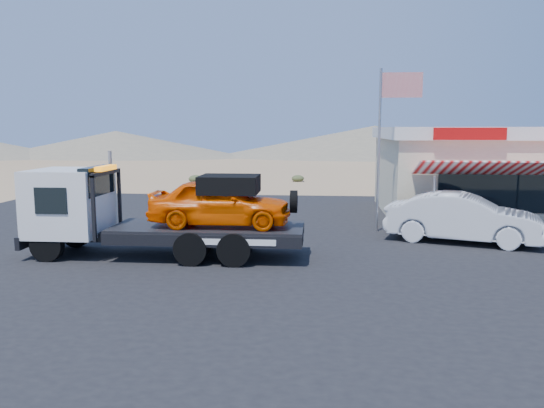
{
  "coord_description": "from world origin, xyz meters",
  "views": [
    {
      "loc": [
        2.49,
        -15.39,
        3.88
      ],
      "look_at": [
        1.04,
        1.09,
        1.5
      ],
      "focal_mm": 35.0,
      "sensor_mm": 36.0,
      "label": 1
    }
  ],
  "objects_px": {
    "white_sedan": "(463,218)",
    "flagpole": "(386,131)",
    "tow_truck": "(158,208)",
    "jerky_store": "(499,171)"
  },
  "relations": [
    {
      "from": "white_sedan",
      "to": "flagpole",
      "type": "xyz_separation_m",
      "value": [
        -2.46,
        1.66,
        2.91
      ]
    },
    {
      "from": "tow_truck",
      "to": "white_sedan",
      "type": "relative_size",
      "value": 1.61
    },
    {
      "from": "flagpole",
      "to": "tow_truck",
      "type": "bearing_deg",
      "value": -148.26
    },
    {
      "from": "white_sedan",
      "to": "jerky_store",
      "type": "relative_size",
      "value": 0.49
    },
    {
      "from": "tow_truck",
      "to": "jerky_store",
      "type": "distance_m",
      "value": 15.64
    },
    {
      "from": "jerky_store",
      "to": "flagpole",
      "type": "bearing_deg",
      "value": -141.21
    },
    {
      "from": "white_sedan",
      "to": "jerky_store",
      "type": "xyz_separation_m",
      "value": [
        3.1,
        6.13,
        1.14
      ]
    },
    {
      "from": "flagpole",
      "to": "jerky_store",
      "type": "bearing_deg",
      "value": 38.79
    },
    {
      "from": "flagpole",
      "to": "white_sedan",
      "type": "bearing_deg",
      "value": -33.98
    },
    {
      "from": "tow_truck",
      "to": "flagpole",
      "type": "height_order",
      "value": "flagpole"
    }
  ]
}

